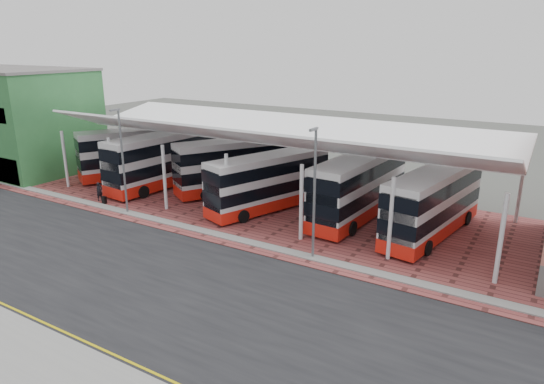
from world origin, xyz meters
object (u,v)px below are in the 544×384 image
Objects in this scene: bus_5 at (433,203)px; bus_3 at (269,183)px; bus_0 at (140,153)px; bus_4 at (359,187)px; bus_2 at (239,166)px; pedestrian at (99,191)px; bus_1 at (165,160)px.

bus_3 is at bearing -165.42° from bus_5.
bus_4 reaches higher than bus_0.
bus_3 is (15.91, -1.97, -0.17)m from bus_0.
bus_4 is 1.03× the size of bus_5.
pedestrian is at bearing -104.53° from bus_2.
bus_4 is (11.49, -0.88, 0.05)m from bus_2.
bus_0 is 4.52m from bus_1.
bus_1 is 1.09× the size of bus_2.
bus_4 is at bearing 26.70° from bus_2.
bus_3 is at bearing 1.45° from bus_1.
bus_1 reaches higher than bus_0.
bus_4 is 5.62m from bus_5.
bus_2 is 1.01× the size of bus_3.
bus_4 reaches higher than bus_2.
bus_1 reaches higher than bus_3.
bus_4 is 21.23m from pedestrian.
bus_5 is at bearing 24.90° from bus_3.
bus_5 is at bearing 6.34° from bus_1.
bus_3 is at bearing 22.16° from bus_0.
bus_0 is 22.63m from bus_4.
bus_1 is at bearing -172.48° from bus_4.
bus_2 is at bearing -40.77° from pedestrian.
bus_1 is at bearing -164.55° from bus_3.
bus_5 is at bearing -70.60° from pedestrian.
bus_4 is (18.26, 1.11, -0.06)m from bus_1.
bus_1 is 1.06× the size of bus_5.
bus_0 reaches higher than bus_2.
pedestrian is at bearing -99.12° from bus_1.
bus_4 is at bearing 35.20° from bus_3.
bus_3 is 0.96× the size of bus_5.
bus_3 is 6.99m from bus_4.
bus_5 reaches higher than bus_3.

